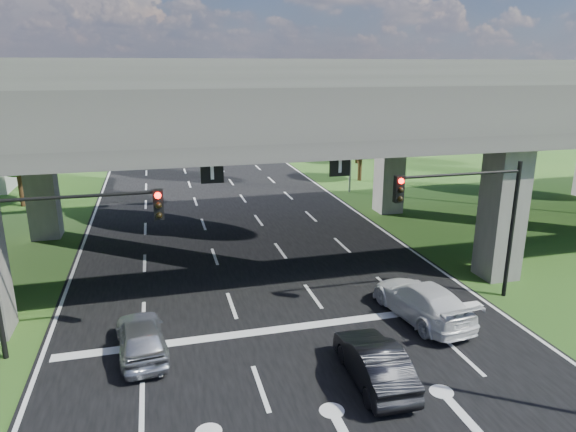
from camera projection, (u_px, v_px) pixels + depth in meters
name	position (u px, v px, depth m)	size (l,w,h in m)	color
ground	(315.00, 380.00, 16.54)	(160.00, 160.00, 0.00)	#244A17
road	(255.00, 267.00, 25.82)	(18.00, 120.00, 0.03)	black
overpass	(245.00, 105.00, 25.47)	(80.00, 15.00, 10.00)	#3E3B38
signal_right	(470.00, 208.00, 20.93)	(5.76, 0.54, 6.00)	black
signal_left	(58.00, 239.00, 17.13)	(5.76, 0.54, 6.00)	black
streetlight_far	(347.00, 119.00, 39.65)	(3.38, 0.25, 10.00)	gray
streetlight_beyond	(293.00, 105.00, 54.51)	(3.38, 0.25, 10.00)	gray
tree_left_near	(14.00, 140.00, 35.95)	(4.50, 4.50, 7.80)	black
tree_left_far	(64.00, 115.00, 50.96)	(4.80, 4.80, 8.32)	black
tree_right_near	(362.00, 129.00, 44.46)	(4.20, 4.20, 7.28)	black
tree_right_mid	(359.00, 123.00, 52.71)	(3.91, 3.90, 6.76)	black
tree_right_far	(300.00, 111.00, 58.99)	(4.50, 4.50, 7.80)	black
car_silver	(141.00, 337.00, 17.81)	(1.61, 4.00, 1.36)	#A8AAB0
car_dark	(374.00, 362.00, 16.28)	(1.45, 4.15, 1.37)	black
car_white	(422.00, 301.00, 20.43)	(2.05, 5.05, 1.47)	silver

